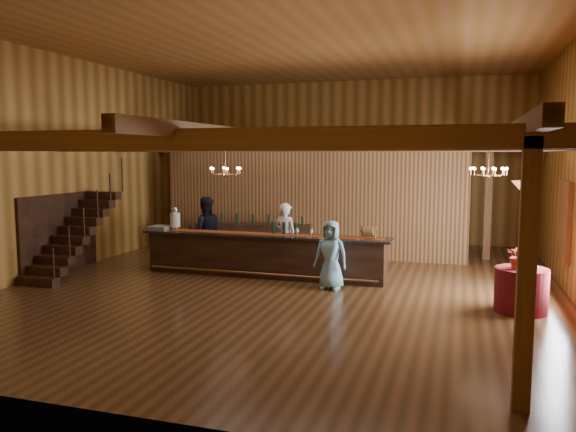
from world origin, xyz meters
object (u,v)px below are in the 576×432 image
(chandelier_right, at_px, (488,171))
(guest, at_px, (331,255))
(round_table, at_px, (521,290))
(tasting_bar, at_px, (263,255))
(chandelier_left, at_px, (225,170))
(pendant_lamp, at_px, (526,186))
(floor_plant, at_px, (400,238))
(staff_second, at_px, (205,232))
(raffle_drum, at_px, (369,232))
(backbar_shelf, at_px, (253,240))
(beverage_dispenser, at_px, (175,219))
(bartender, at_px, (286,237))

(chandelier_right, bearing_deg, guest, -157.99)
(round_table, height_order, guest, guest)
(tasting_bar, relative_size, chandelier_left, 7.87)
(tasting_bar, height_order, pendant_lamp, pendant_lamp)
(floor_plant, bearing_deg, staff_second, -152.24)
(raffle_drum, distance_m, chandelier_right, 2.99)
(pendant_lamp, height_order, staff_second, pendant_lamp)
(chandelier_right, xyz_separation_m, pendant_lamp, (0.59, -2.05, -0.22))
(raffle_drum, xyz_separation_m, backbar_shelf, (-3.82, 2.60, -0.74))
(chandelier_left, xyz_separation_m, chandelier_right, (6.17, 0.52, 0.03))
(chandelier_left, bearing_deg, pendant_lamp, -12.77)
(staff_second, bearing_deg, beverage_dispenser, 16.25)
(beverage_dispenser, xyz_separation_m, floor_plant, (5.44, 3.15, -0.71))
(raffle_drum, distance_m, backbar_shelf, 4.68)
(round_table, relative_size, chandelier_right, 1.22)
(tasting_bar, bearing_deg, chandelier_right, 6.29)
(tasting_bar, distance_m, chandelier_left, 2.29)
(chandelier_right, distance_m, staff_second, 7.25)
(chandelier_right, height_order, staff_second, chandelier_right)
(chandelier_left, xyz_separation_m, staff_second, (-0.88, 0.65, -1.66))
(backbar_shelf, relative_size, bartender, 1.92)
(round_table, relative_size, pendant_lamp, 1.08)
(round_table, height_order, floor_plant, floor_plant)
(floor_plant, bearing_deg, tasting_bar, -132.88)
(beverage_dispenser, height_order, chandelier_right, chandelier_right)
(beverage_dispenser, bearing_deg, staff_second, 45.84)
(tasting_bar, distance_m, staff_second, 2.03)
(pendant_lamp, bearing_deg, beverage_dispenser, 169.01)
(raffle_drum, relative_size, guest, 0.22)
(tasting_bar, distance_m, guest, 2.06)
(beverage_dispenser, distance_m, floor_plant, 6.33)
(raffle_drum, height_order, round_table, raffle_drum)
(raffle_drum, relative_size, bartender, 0.19)
(beverage_dispenser, bearing_deg, floor_plant, 30.08)
(tasting_bar, height_order, chandelier_left, chandelier_left)
(chandelier_right, bearing_deg, floor_plant, 128.99)
(beverage_dispenser, height_order, raffle_drum, beverage_dispenser)
(backbar_shelf, height_order, pendant_lamp, pendant_lamp)
(raffle_drum, height_order, guest, guest)
(bartender, height_order, guest, bartender)
(raffle_drum, relative_size, chandelier_right, 0.43)
(backbar_shelf, distance_m, pendant_lamp, 8.30)
(beverage_dispenser, xyz_separation_m, chandelier_left, (1.45, -0.06, 1.26))
(beverage_dispenser, xyz_separation_m, raffle_drum, (5.04, -0.14, -0.11))
(beverage_dispenser, distance_m, backbar_shelf, 2.88)
(round_table, xyz_separation_m, chandelier_right, (-0.59, 2.05, 2.20))
(raffle_drum, distance_m, guest, 1.12)
(beverage_dispenser, relative_size, staff_second, 0.32)
(tasting_bar, bearing_deg, pendant_lamp, -14.34)
(beverage_dispenser, relative_size, guest, 0.39)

